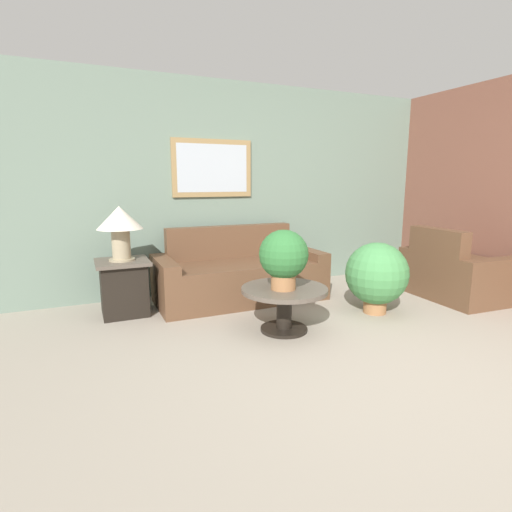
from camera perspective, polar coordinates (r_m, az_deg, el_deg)
The scene contains 10 objects.
ground_plane at distance 3.27m, azimuth 21.08°, elevation -15.24°, with size 20.00×20.00×0.00m, color gray.
wall_back at distance 5.29m, azimuth -0.15°, elevation 9.74°, with size 7.06×0.09×2.60m.
wall_right at distance 5.82m, azimuth 30.39°, elevation 8.33°, with size 0.06×4.77×2.60m.
couch_main at distance 4.74m, azimuth -2.40°, elevation -2.82°, with size 1.95×0.86×0.85m.
armchair at distance 5.40m, azimuth 26.82°, elevation -2.34°, with size 0.97×1.18×0.85m.
coffee_table at distance 3.75m, azimuth 4.06°, elevation -6.20°, with size 0.80×0.80×0.42m.
side_table at distance 4.43m, azimuth -18.36°, elevation -4.20°, with size 0.53×0.53×0.58m.
table_lamp at distance 4.31m, azimuth -18.89°, elevation 4.48°, with size 0.46×0.46×0.56m.
potted_plant_on_table at distance 3.59m, azimuth 3.96°, elevation -0.08°, with size 0.45×0.45×0.55m.
potted_plant_floor at distance 4.40m, azimuth 16.85°, elevation -2.55°, with size 0.66×0.66×0.76m.
Camera 1 is at (-2.15, -2.04, 1.39)m, focal length 28.00 mm.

